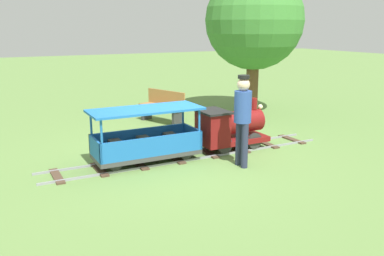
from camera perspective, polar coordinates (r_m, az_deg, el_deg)
The scene contains 7 objects.
ground_plane at distance 7.90m, azimuth -1.44°, elevation -4.05°, with size 60.00×60.00×0.00m, color #608442.
track at distance 7.98m, azimuth -0.16°, elevation -3.74°, with size 0.77×5.70×0.04m.
locomotive at distance 8.27m, azimuth 5.08°, elevation 0.17°, with size 0.73×1.45×0.97m.
passenger_car at distance 7.52m, azimuth -6.27°, elevation -1.71°, with size 0.83×2.00×0.97m.
conductor_person at distance 7.23m, azimuth 6.97°, elevation 1.99°, with size 0.30×0.30×1.62m.
park_bench at distance 10.72m, azimuth -4.05°, elevation 2.96°, with size 1.36×0.84×0.82m.
oak_tree_near at distance 11.82m, azimuth 8.55°, elevation 14.33°, with size 2.69×2.69×3.93m.
Camera 1 is at (6.76, -3.30, 2.42)m, focal length 38.84 mm.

